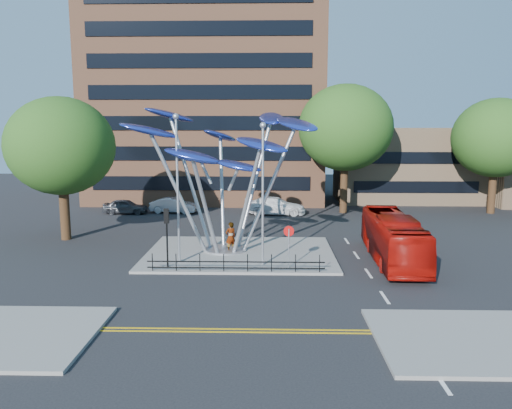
{
  "coord_description": "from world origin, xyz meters",
  "views": [
    {
      "loc": [
        0.84,
        -25.35,
        8.26
      ],
      "look_at": [
        0.08,
        4.0,
        3.6
      ],
      "focal_mm": 35.0,
      "sensor_mm": 36.0,
      "label": 1
    }
  ],
  "objects_px": {
    "tree_right": "(345,128)",
    "tree_far": "(496,138)",
    "tree_left": "(61,146)",
    "no_entry_sign_island": "(289,239)",
    "leaf_sculpture": "(224,147)",
    "street_lamp_right": "(263,181)",
    "pedestrian": "(231,237)",
    "traffic_light_island": "(167,225)",
    "parked_car_right": "(276,206)",
    "street_lamp_left": "(177,176)",
    "red_bus": "(393,238)",
    "parked_car_mid": "(174,205)",
    "parked_car_left": "(125,206)"
  },
  "relations": [
    {
      "from": "street_lamp_left",
      "to": "parked_car_mid",
      "type": "distance_m",
      "value": 18.81
    },
    {
      "from": "tree_left",
      "to": "pedestrian",
      "type": "bearing_deg",
      "value": -17.27
    },
    {
      "from": "pedestrian",
      "to": "red_bus",
      "type": "bearing_deg",
      "value": 142.03
    },
    {
      "from": "traffic_light_island",
      "to": "parked_car_right",
      "type": "height_order",
      "value": "traffic_light_island"
    },
    {
      "from": "tree_right",
      "to": "tree_far",
      "type": "distance_m",
      "value": 14.03
    },
    {
      "from": "red_bus",
      "to": "parked_car_mid",
      "type": "height_order",
      "value": "red_bus"
    },
    {
      "from": "tree_far",
      "to": "traffic_light_island",
      "type": "height_order",
      "value": "tree_far"
    },
    {
      "from": "tree_left",
      "to": "red_bus",
      "type": "distance_m",
      "value": 23.7
    },
    {
      "from": "tree_right",
      "to": "street_lamp_left",
      "type": "distance_m",
      "value": 22.49
    },
    {
      "from": "tree_left",
      "to": "no_entry_sign_island",
      "type": "relative_size",
      "value": 4.21
    },
    {
      "from": "leaf_sculpture",
      "to": "street_lamp_right",
      "type": "relative_size",
      "value": 1.53
    },
    {
      "from": "pedestrian",
      "to": "parked_car_left",
      "type": "distance_m",
      "value": 18.36
    },
    {
      "from": "parked_car_right",
      "to": "street_lamp_right",
      "type": "bearing_deg",
      "value": -178.75
    },
    {
      "from": "leaf_sculpture",
      "to": "traffic_light_island",
      "type": "xyz_separation_m",
      "value": [
        -2.93,
        -4.18,
        -4.26
      ]
    },
    {
      "from": "traffic_light_island",
      "to": "tree_left",
      "type": "bearing_deg",
      "value": 140.19
    },
    {
      "from": "no_entry_sign_island",
      "to": "pedestrian",
      "type": "relative_size",
      "value": 1.26
    },
    {
      "from": "no_entry_sign_island",
      "to": "parked_car_left",
      "type": "bearing_deg",
      "value": 128.83
    },
    {
      "from": "leaf_sculpture",
      "to": "no_entry_sign_island",
      "type": "relative_size",
      "value": 5.19
    },
    {
      "from": "traffic_light_island",
      "to": "no_entry_sign_island",
      "type": "relative_size",
      "value": 1.4
    },
    {
      "from": "street_lamp_right",
      "to": "red_bus",
      "type": "bearing_deg",
      "value": 12.2
    },
    {
      "from": "no_entry_sign_island",
      "to": "parked_car_right",
      "type": "relative_size",
      "value": 0.44
    },
    {
      "from": "parked_car_mid",
      "to": "pedestrian",
      "type": "bearing_deg",
      "value": -149.5
    },
    {
      "from": "street_lamp_left",
      "to": "traffic_light_island",
      "type": "relative_size",
      "value": 2.57
    },
    {
      "from": "red_bus",
      "to": "tree_right",
      "type": "bearing_deg",
      "value": 94.22
    },
    {
      "from": "traffic_light_island",
      "to": "red_bus",
      "type": "xyz_separation_m",
      "value": [
        13.48,
        2.23,
        -1.18
      ]
    },
    {
      "from": "tree_right",
      "to": "pedestrian",
      "type": "distance_m",
      "value": 19.78
    },
    {
      "from": "tree_right",
      "to": "tree_far",
      "type": "relative_size",
      "value": 1.12
    },
    {
      "from": "traffic_light_island",
      "to": "parked_car_left",
      "type": "distance_m",
      "value": 19.93
    },
    {
      "from": "leaf_sculpture",
      "to": "traffic_light_island",
      "type": "height_order",
      "value": "leaf_sculpture"
    },
    {
      "from": "parked_car_left",
      "to": "tree_left",
      "type": "bearing_deg",
      "value": 173.47
    },
    {
      "from": "traffic_light_island",
      "to": "no_entry_sign_island",
      "type": "height_order",
      "value": "traffic_light_island"
    },
    {
      "from": "tree_far",
      "to": "street_lamp_left",
      "type": "height_order",
      "value": "tree_far"
    },
    {
      "from": "parked_car_mid",
      "to": "parked_car_right",
      "type": "xyz_separation_m",
      "value": [
        9.69,
        -0.55,
        0.08
      ]
    },
    {
      "from": "street_lamp_right",
      "to": "parked_car_right",
      "type": "height_order",
      "value": "street_lamp_right"
    },
    {
      "from": "red_bus",
      "to": "pedestrian",
      "type": "height_order",
      "value": "red_bus"
    },
    {
      "from": "red_bus",
      "to": "parked_car_left",
      "type": "bearing_deg",
      "value": 145.47
    },
    {
      "from": "street_lamp_left",
      "to": "street_lamp_right",
      "type": "distance_m",
      "value": 5.03
    },
    {
      "from": "parked_car_right",
      "to": "no_entry_sign_island",
      "type": "bearing_deg",
      "value": -173.97
    },
    {
      "from": "tree_right",
      "to": "parked_car_right",
      "type": "xyz_separation_m",
      "value": [
        -6.51,
        -1.2,
        -7.23
      ]
    },
    {
      "from": "tree_right",
      "to": "tree_left",
      "type": "distance_m",
      "value": 25.09
    },
    {
      "from": "tree_far",
      "to": "tree_left",
      "type": "bearing_deg",
      "value": -161.57
    },
    {
      "from": "tree_left",
      "to": "street_lamp_left",
      "type": "height_order",
      "value": "tree_left"
    },
    {
      "from": "leaf_sculpture",
      "to": "red_bus",
      "type": "distance_m",
      "value": 12.03
    },
    {
      "from": "red_bus",
      "to": "parked_car_right",
      "type": "bearing_deg",
      "value": 116.12
    },
    {
      "from": "street_lamp_left",
      "to": "parked_car_mid",
      "type": "height_order",
      "value": "street_lamp_left"
    },
    {
      "from": "traffic_light_island",
      "to": "pedestrian",
      "type": "bearing_deg",
      "value": 47.17
    },
    {
      "from": "tree_far",
      "to": "parked_car_mid",
      "type": "xyz_separation_m",
      "value": [
        -30.2,
        -0.65,
        -6.37
      ]
    },
    {
      "from": "street_lamp_left",
      "to": "street_lamp_right",
      "type": "relative_size",
      "value": 1.06
    },
    {
      "from": "tree_right",
      "to": "street_lamp_left",
      "type": "height_order",
      "value": "tree_right"
    },
    {
      "from": "tree_right",
      "to": "parked_car_right",
      "type": "height_order",
      "value": "tree_right"
    }
  ]
}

